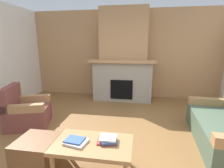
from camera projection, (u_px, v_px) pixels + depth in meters
The scene contains 8 objects.
ground at pixel (107, 145), 2.90m from camera, with size 9.00×9.00×0.00m, color brown.
wall_back_wood_panel at pixel (124, 54), 5.49m from camera, with size 6.00×0.12×2.70m, color tan.
fireplace at pixel (123, 61), 5.17m from camera, with size 1.90×0.82×2.70m.
armchair at pixel (26, 112), 3.56m from camera, with size 0.96×0.96×0.85m.
coffee_table at pixel (93, 147), 2.19m from camera, with size 1.00×0.60×0.43m.
ottoman at pixel (38, 152), 2.36m from camera, with size 0.52×0.52×0.40m, color brown.
book_stack_near_edge at pixel (76, 141), 2.17m from camera, with size 0.31×0.27×0.05m.
book_stack_center at pixel (108, 140), 2.19m from camera, with size 0.27×0.24×0.07m.
Camera 1 is at (0.50, -2.55, 1.64)m, focal length 27.64 mm.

